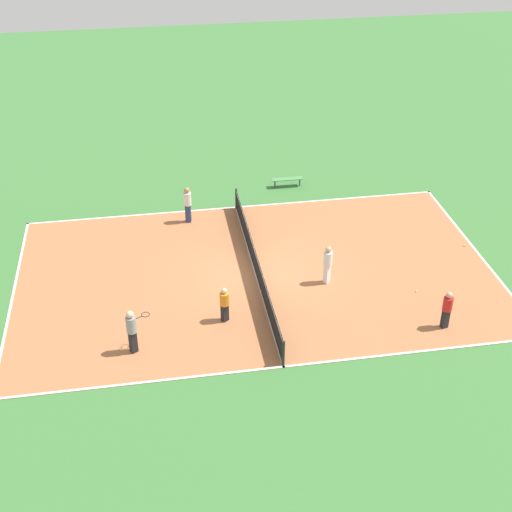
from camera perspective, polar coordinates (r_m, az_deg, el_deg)
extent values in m
plane|color=#3D7538|center=(29.74, 0.00, -1.46)|extent=(80.00, 80.00, 0.00)
cube|color=#AD6B42|center=(29.73, 0.00, -1.45)|extent=(11.87, 19.78, 0.02)
cube|color=white|center=(25.14, 2.23, -8.83)|extent=(0.10, 19.78, 0.00)
cube|color=white|center=(34.71, -1.60, 3.93)|extent=(0.10, 19.78, 0.00)
cube|color=white|center=(32.56, 17.34, 0.23)|extent=(11.87, 0.10, 0.00)
cube|color=white|center=(30.01, -18.90, -3.07)|extent=(11.87, 0.10, 0.00)
cube|color=white|center=(29.73, 0.00, -1.43)|extent=(11.87, 0.10, 0.00)
cylinder|color=black|center=(24.87, 2.21, -7.78)|extent=(0.10, 0.10, 1.04)
cylinder|color=black|center=(34.37, -1.59, 4.62)|extent=(0.10, 0.10, 1.04)
cube|color=black|center=(29.45, 0.00, -0.62)|extent=(11.57, 0.03, 0.99)
cube|color=white|center=(29.20, 0.00, 0.14)|extent=(11.57, 0.04, 0.06)
cube|color=#4C8C4C|center=(36.54, 2.53, 6.18)|extent=(0.36, 1.60, 0.04)
cylinder|color=#4C4C51|center=(36.77, 3.52, 5.93)|extent=(0.08, 0.08, 0.41)
cylinder|color=#4C4C51|center=(36.52, 1.52, 5.79)|extent=(0.08, 0.08, 0.41)
cube|color=navy|center=(33.40, -5.45, 3.43)|extent=(0.26, 0.30, 0.89)
cylinder|color=silver|center=(33.04, -5.51, 4.58)|extent=(0.44, 0.44, 0.62)
sphere|color=#A87A56|center=(32.83, -5.55, 5.27)|extent=(0.27, 0.27, 0.27)
cube|color=black|center=(25.83, -9.80, -6.76)|extent=(0.30, 0.32, 0.89)
cylinder|color=gray|center=(25.36, -9.96, -5.43)|extent=(0.49, 0.49, 0.63)
sphere|color=beige|center=(25.09, -10.06, -4.63)|extent=(0.27, 0.27, 0.27)
cylinder|color=#262626|center=(25.38, -9.37, -4.88)|extent=(0.17, 0.26, 0.03)
torus|color=black|center=(25.48, -8.84, -4.65)|extent=(0.41, 0.41, 0.02)
cube|color=black|center=(27.51, 14.90, -4.85)|extent=(0.26, 0.30, 0.79)
cylinder|color=red|center=(27.12, 15.10, -3.72)|extent=(0.44, 0.44, 0.55)
sphere|color=tan|center=(26.89, 15.21, -3.04)|extent=(0.24, 0.24, 0.24)
cube|color=black|center=(26.96, -2.51, -4.53)|extent=(0.31, 0.32, 0.74)
cylinder|color=orange|center=(26.59, -2.54, -3.45)|extent=(0.50, 0.50, 0.52)
sphere|color=beige|center=(26.38, -2.56, -2.80)|extent=(0.22, 0.22, 0.22)
cube|color=white|center=(29.11, 5.70, -1.40)|extent=(0.32, 0.32, 0.86)
cylinder|color=white|center=(28.72, 5.78, -0.20)|extent=(0.51, 0.51, 0.60)
sphere|color=tan|center=(28.49, 5.82, 0.53)|extent=(0.26, 0.26, 0.26)
sphere|color=#CCE033|center=(29.35, 12.69, -2.75)|extent=(0.07, 0.07, 0.07)
sphere|color=#CCE033|center=(32.87, 16.34, 0.80)|extent=(0.07, 0.07, 0.07)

